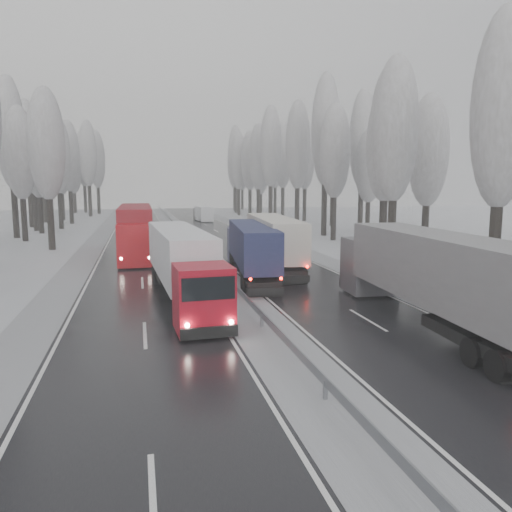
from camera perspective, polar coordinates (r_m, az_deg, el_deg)
name	(u,v)px	position (r m, az deg, el deg)	size (l,w,h in m)	color
ground	(389,473)	(12.70, 14.95, -22.87)	(260.00, 260.00, 0.00)	silver
carriageway_right	(271,263)	(41.43, 1.74, -0.85)	(7.50, 200.00, 0.03)	black
carriageway_left	(142,268)	(40.05, -12.93, -1.37)	(7.50, 200.00, 0.03)	black
median_slush	(208,266)	(40.41, -5.47, -1.11)	(3.00, 200.00, 0.04)	#A2A4AA
shoulder_right	(327,261)	(42.96, 8.14, -0.60)	(2.40, 200.00, 0.04)	#A2A4AA
shoulder_left	(75,271)	(40.35, -19.98, -1.58)	(2.40, 200.00, 0.04)	#A2A4AA
median_guardrail	(208,259)	(40.30, -5.48, -0.30)	(0.12, 200.00, 0.76)	slate
tree_16	(503,111)	(32.67, 26.43, 14.66)	(3.60, 3.60, 16.53)	black
tree_18	(395,131)	(41.81, 15.64, 13.63)	(3.60, 3.60, 16.58)	black
tree_19	(429,152)	(47.93, 19.12, 11.21)	(3.60, 3.60, 14.57)	black
tree_20	(385,146)	(50.50, 14.53, 12.04)	(3.60, 3.60, 15.71)	black
tree_21	(387,131)	(55.22, 14.72, 13.61)	(3.60, 3.60, 18.62)	black
tree_22	(335,152)	(59.61, 9.02, 11.65)	(3.60, 3.60, 15.86)	black
tree_23	(369,167)	(65.74, 12.80, 9.93)	(3.60, 3.60, 13.55)	black
tree_24	(326,131)	(65.20, 7.96, 13.96)	(3.60, 3.60, 20.49)	black
tree_25	(362,140)	(71.50, 12.07, 12.81)	(3.60, 3.60, 19.44)	black
tree_26	(298,146)	(74.62, 4.79, 12.43)	(3.60, 3.60, 18.78)	black
tree_27	(333,153)	(80.76, 8.82, 11.51)	(3.60, 3.60, 17.62)	black
tree_28	(271,147)	(84.54, 1.70, 12.31)	(3.60, 3.60, 19.62)	black
tree_29	(305,155)	(90.43, 5.64, 11.39)	(3.60, 3.60, 18.11)	black
tree_30	(258,157)	(93.96, 0.27, 11.21)	(3.60, 3.60, 17.86)	black
tree_31	(283,156)	(99.36, 3.10, 11.30)	(3.60, 3.60, 18.58)	black
tree_32	(250,161)	(101.26, -0.70, 10.80)	(3.60, 3.60, 17.33)	black
tree_33	(260,171)	(105.80, 0.50, 9.65)	(3.60, 3.60, 14.33)	black
tree_34	(239,162)	(108.03, -2.01, 10.73)	(3.60, 3.60, 17.63)	black
tree_35	(275,161)	(114.06, 2.22, 10.79)	(3.60, 3.60, 18.25)	black
tree_36	(236,156)	(118.01, -2.33, 11.31)	(3.60, 3.60, 20.23)	black
tree_37	(261,168)	(123.30, 0.56, 10.04)	(3.60, 3.60, 16.37)	black
tree_38	(234,164)	(128.63, -2.48, 10.41)	(3.60, 3.60, 17.97)	black
tree_39	(242,170)	(133.06, -1.59, 9.85)	(3.60, 3.60, 16.19)	black
tree_62	(46,145)	(54.08, -22.84, 11.62)	(3.60, 3.60, 16.04)	black
tree_64	(20,154)	(63.66, -25.38, 10.50)	(3.60, 3.60, 15.42)	black
tree_65	(10,134)	(68.12, -26.31, 12.42)	(3.60, 3.60, 19.48)	black
tree_66	(37,159)	(73.08, -23.71, 10.09)	(3.60, 3.60, 15.23)	black
tree_67	(32,152)	(77.32, -24.25, 10.81)	(3.60, 3.60, 17.09)	black
tree_68	(58,155)	(79.55, -21.73, 10.64)	(3.60, 3.60, 16.65)	black
tree_69	(27,145)	(84.40, -24.71, 11.47)	(3.60, 3.60, 19.35)	black
tree_70	(69,157)	(89.51, -20.63, 10.54)	(3.60, 3.60, 17.09)	black
tree_71	(42,148)	(94.24, -23.29, 11.23)	(3.60, 3.60, 19.61)	black
tree_72	(61,167)	(99.05, -21.42, 9.48)	(3.60, 3.60, 15.11)	black
tree_73	(47,160)	(103.48, -22.75, 10.08)	(3.60, 3.60, 17.22)	black
tree_74	(88,154)	(109.46, -18.67, 10.96)	(3.60, 3.60, 19.68)	black
tree_75	(44,158)	(114.55, -23.08, 10.26)	(3.60, 3.60, 18.60)	black
tree_76	(97,160)	(118.69, -17.73, 10.40)	(3.60, 3.60, 18.55)	black
tree_77	(73,173)	(123.11, -20.17, 8.94)	(3.60, 3.60, 14.32)	black
tree_78	(83,158)	(125.58, -19.14, 10.49)	(3.60, 3.60, 19.55)	black
tree_79	(73,166)	(129.78, -20.16, 9.65)	(3.60, 3.60, 17.07)	black
truck_grey_tarp	(427,271)	(24.32, 18.98, -1.66)	(3.59, 17.06, 4.35)	#55555B
truck_blue_box	(250,246)	(35.56, -0.64, 1.20)	(3.84, 14.77, 3.76)	#1C1D46
truck_cream_box	(272,238)	(39.06, 1.80, 2.05)	(3.79, 15.81, 4.02)	beige
box_truck_distant	(203,214)	(89.33, -6.06, 4.81)	(2.82, 7.35, 2.68)	silver
truck_red_white	(182,260)	(28.29, -8.49, -0.44)	(3.24, 15.54, 3.96)	#9F0818
truck_red_red	(136,227)	(47.04, -13.60, 3.23)	(2.89, 17.71, 4.53)	#B10A11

